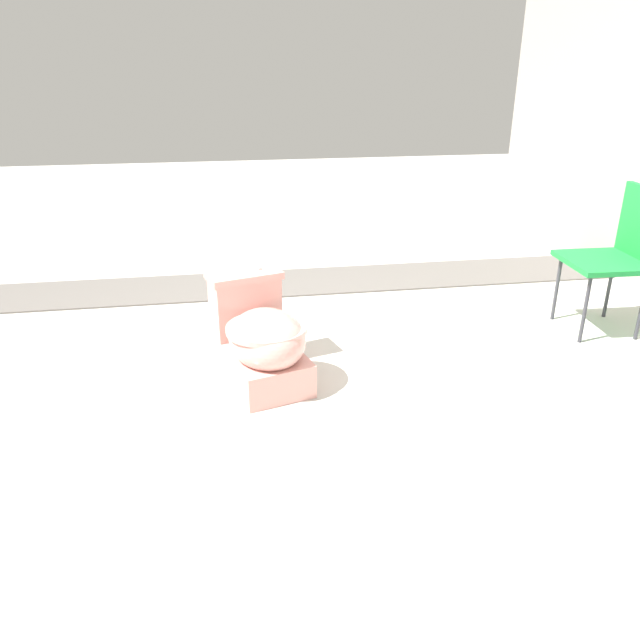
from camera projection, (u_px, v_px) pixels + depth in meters
name	position (u px, v px, depth m)	size (l,w,h in m)	color
ground_plane	(283.00, 371.00, 3.24)	(14.00, 14.00, 0.00)	beige
gravel_strip	(332.00, 280.00, 4.52)	(0.56, 8.00, 0.01)	#605B56
toilet	(260.00, 339.00, 3.08)	(0.71, 0.53, 0.52)	#E09E93
folding_chair_left	(624.00, 246.00, 3.54)	(0.46, 0.46, 0.83)	#1E8C38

